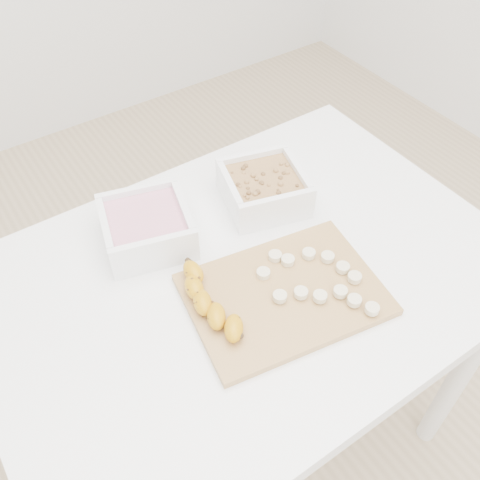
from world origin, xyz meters
TOP-DOWN VIEW (x-y plane):
  - ground at (0.00, 0.00)m, footprint 3.50×3.50m
  - table at (0.00, 0.00)m, footprint 1.00×0.70m
  - bowl_yogurt at (-0.12, 0.18)m, footprint 0.20×0.20m
  - bowl_granola at (0.14, 0.14)m, footprint 0.20×0.20m
  - cutting_board at (0.02, -0.09)m, footprint 0.38×0.30m
  - banana at (-0.11, -0.04)m, footprint 0.09×0.19m
  - banana_slices at (0.08, -0.10)m, footprint 0.17×0.22m

SIDE VIEW (x-z plane):
  - ground at x=0.00m, z-range 0.00..0.00m
  - table at x=0.00m, z-range 0.28..1.03m
  - cutting_board at x=0.02m, z-range 0.75..0.76m
  - banana_slices at x=0.08m, z-range 0.77..0.78m
  - banana at x=-0.11m, z-range 0.76..0.80m
  - bowl_granola at x=0.14m, z-range 0.75..0.83m
  - bowl_yogurt at x=-0.12m, z-range 0.75..0.83m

